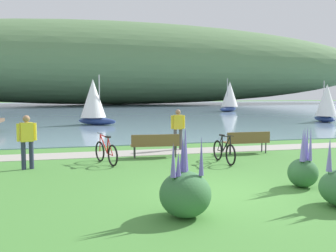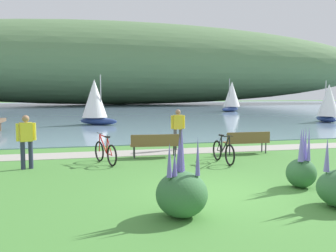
% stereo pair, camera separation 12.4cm
% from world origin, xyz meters
% --- Properties ---
extents(ground_plane, '(200.00, 200.00, 0.00)m').
position_xyz_m(ground_plane, '(0.00, 0.00, 0.00)').
color(ground_plane, '#478438').
extents(bay_water, '(180.00, 80.00, 0.04)m').
position_xyz_m(bay_water, '(0.00, 48.66, 0.02)').
color(bay_water, '#7A99B2').
rests_on(bay_water, ground).
extents(distant_hillside, '(119.00, 28.00, 16.50)m').
position_xyz_m(distant_hillside, '(5.32, 69.35, 8.29)').
color(distant_hillside, '#567A4C').
rests_on(distant_hillside, bay_water).
extents(shoreline_path, '(60.00, 1.50, 0.01)m').
position_xyz_m(shoreline_path, '(0.00, 6.49, 0.01)').
color(shoreline_path, '#A39E93').
rests_on(shoreline_path, ground).
extents(park_bench_near_camera, '(1.83, 0.62, 0.88)m').
position_xyz_m(park_bench_near_camera, '(-0.56, 5.32, 0.52)').
color(park_bench_near_camera, brown).
rests_on(park_bench_near_camera, ground).
extents(park_bench_further_along, '(1.81, 0.51, 0.88)m').
position_xyz_m(park_bench_further_along, '(3.16, 5.28, 0.52)').
color(park_bench_further_along, brown).
rests_on(park_bench_further_along, ground).
extents(bicycle_leaning_near_bench, '(0.64, 1.69, 1.01)m').
position_xyz_m(bicycle_leaning_near_bench, '(-2.45, 4.46, 0.40)').
color(bicycle_leaning_near_bench, black).
rests_on(bicycle_leaning_near_bench, ground).
extents(bicycle_beside_path, '(0.13, 1.77, 1.01)m').
position_xyz_m(bicycle_beside_path, '(1.51, 3.67, 0.40)').
color(bicycle_beside_path, black).
rests_on(bicycle_beside_path, ground).
extents(person_at_shoreline, '(0.61, 0.23, 1.71)m').
position_xyz_m(person_at_shoreline, '(0.76, 6.91, 0.98)').
color(person_at_shoreline, '#4C4C51').
rests_on(person_at_shoreline, ground).
extents(person_on_the_grass, '(0.58, 0.33, 1.71)m').
position_xyz_m(person_on_the_grass, '(-4.93, 4.18, 0.98)').
color(person_on_the_grass, '#282D47').
rests_on(person_on_the_grass, ground).
extents(echium_bush_beside_closest, '(0.76, 0.76, 1.57)m').
position_xyz_m(echium_bush_beside_closest, '(2.16, 0.03, 0.46)').
color(echium_bush_beside_closest, '#386B3D').
rests_on(echium_bush_beside_closest, ground).
extents(echium_bush_mid_cluster, '(1.01, 1.01, 1.75)m').
position_xyz_m(echium_bush_mid_cluster, '(-1.43, -1.45, 0.50)').
color(echium_bush_mid_cluster, '#386B3D').
rests_on(echium_bush_mid_cluster, ground).
extents(sailboat_nearest_to_shore, '(3.46, 3.11, 4.16)m').
position_xyz_m(sailboat_nearest_to_shore, '(15.80, 36.28, 2.00)').
color(sailboat_nearest_to_shore, navy).
rests_on(sailboat_nearest_to_shore, bay_water).
extents(sailboat_mid_bay, '(3.07, 2.76, 3.69)m').
position_xyz_m(sailboat_mid_bay, '(-2.04, 20.03, 1.78)').
color(sailboat_mid_bay, navy).
rests_on(sailboat_mid_bay, bay_water).
extents(sailboat_toward_hillside, '(1.90, 2.94, 3.36)m').
position_xyz_m(sailboat_toward_hillside, '(16.36, 18.09, 1.62)').
color(sailboat_toward_hillside, navy).
rests_on(sailboat_toward_hillside, bay_water).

